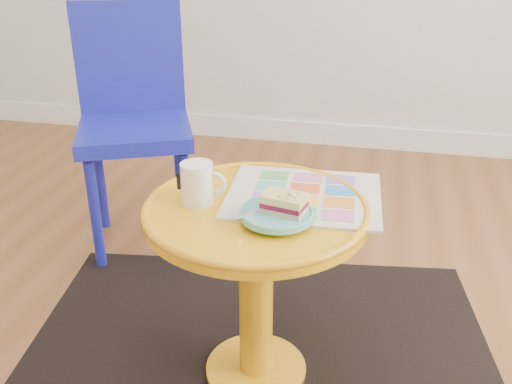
% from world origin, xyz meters
% --- Properties ---
extents(room_walls, '(4.00, 4.00, 4.00)m').
position_xyz_m(room_walls, '(-0.99, 0.99, 0.06)').
color(room_walls, silver).
rests_on(room_walls, ground).
extents(rug, '(1.44, 1.27, 0.01)m').
position_xyz_m(rug, '(0.04, 0.20, 0.00)').
color(rug, black).
rests_on(rug, ground).
extents(side_table, '(0.52, 0.52, 0.50)m').
position_xyz_m(side_table, '(0.04, 0.20, 0.36)').
color(side_table, orange).
rests_on(side_table, ground).
extents(chair, '(0.50, 0.50, 0.86)m').
position_xyz_m(chair, '(-0.55, 0.85, 0.49)').
color(chair, '#1A20AB').
rests_on(chair, ground).
extents(newspaper, '(0.38, 0.33, 0.01)m').
position_xyz_m(newspaper, '(0.14, 0.28, 0.50)').
color(newspaper, silver).
rests_on(newspaper, side_table).
extents(mug, '(0.11, 0.08, 0.10)m').
position_xyz_m(mug, '(-0.10, 0.20, 0.55)').
color(mug, white).
rests_on(mug, side_table).
extents(plate, '(0.16, 0.16, 0.02)m').
position_xyz_m(plate, '(0.10, 0.14, 0.52)').
color(plate, '#59BCBB').
rests_on(plate, newspaper).
extents(cake_slice, '(0.11, 0.08, 0.04)m').
position_xyz_m(cake_slice, '(0.11, 0.15, 0.54)').
color(cake_slice, '#D3BC8C').
rests_on(cake_slice, plate).
extents(fork, '(0.10, 0.12, 0.00)m').
position_xyz_m(fork, '(0.06, 0.14, 0.52)').
color(fork, silver).
rests_on(fork, plate).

